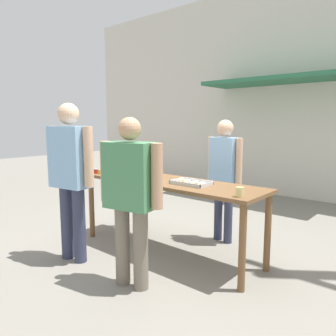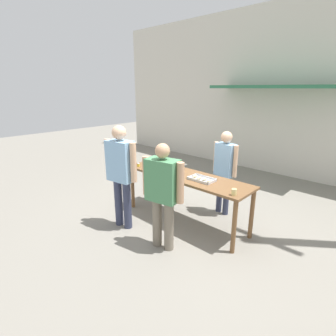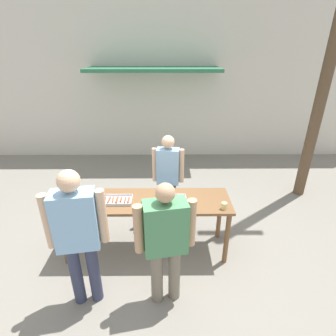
{
  "view_description": "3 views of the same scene",
  "coord_description": "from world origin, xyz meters",
  "px_view_note": "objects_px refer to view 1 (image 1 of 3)",
  "views": [
    {
      "loc": [
        2.53,
        -2.95,
        1.6
      ],
      "look_at": [
        0.0,
        0.0,
        1.05
      ],
      "focal_mm": 35.0,
      "sensor_mm": 36.0,
      "label": 1
    },
    {
      "loc": [
        2.77,
        -3.42,
        2.38
      ],
      "look_at": [
        -0.4,
        -0.03,
        0.95
      ],
      "focal_mm": 28.0,
      "sensor_mm": 36.0,
      "label": 2
    },
    {
      "loc": [
        0.3,
        -3.21,
        2.91
      ],
      "look_at": [
        0.33,
        0.75,
        1.05
      ],
      "focal_mm": 28.0,
      "sensor_mm": 36.0,
      "label": 3
    }
  ],
  "objects_px": {
    "person_server_behind_table": "(224,169)",
    "condiment_jar_mustard": "(96,171)",
    "person_customer_with_cup": "(131,190)",
    "condiment_jar_ketchup": "(100,172)",
    "person_customer_holding_hotdog": "(71,169)",
    "food_tray_buns": "(190,183)",
    "beer_cup": "(240,192)",
    "food_tray_sausages": "(142,176)"
  },
  "relations": [
    {
      "from": "food_tray_buns",
      "to": "food_tray_sausages",
      "type": "bearing_deg",
      "value": -179.88
    },
    {
      "from": "condiment_jar_mustard",
      "to": "condiment_jar_ketchup",
      "type": "relative_size",
      "value": 1.0
    },
    {
      "from": "beer_cup",
      "to": "person_server_behind_table",
      "type": "distance_m",
      "value": 1.23
    },
    {
      "from": "food_tray_buns",
      "to": "condiment_jar_mustard",
      "type": "bearing_deg",
      "value": -171.7
    },
    {
      "from": "food_tray_buns",
      "to": "person_server_behind_table",
      "type": "distance_m",
      "value": 0.78
    },
    {
      "from": "food_tray_buns",
      "to": "person_server_behind_table",
      "type": "height_order",
      "value": "person_server_behind_table"
    },
    {
      "from": "food_tray_sausages",
      "to": "person_customer_with_cup",
      "type": "bearing_deg",
      "value": -50.83
    },
    {
      "from": "condiment_jar_ketchup",
      "to": "person_customer_with_cup",
      "type": "bearing_deg",
      "value": -26.72
    },
    {
      "from": "condiment_jar_mustard",
      "to": "person_customer_with_cup",
      "type": "distance_m",
      "value": 1.53
    },
    {
      "from": "condiment_jar_ketchup",
      "to": "person_server_behind_table",
      "type": "xyz_separation_m",
      "value": [
        1.34,
        0.98,
        0.05
      ]
    },
    {
      "from": "condiment_jar_mustard",
      "to": "person_server_behind_table",
      "type": "xyz_separation_m",
      "value": [
        1.42,
        0.99,
        0.05
      ]
    },
    {
      "from": "food_tray_buns",
      "to": "condiment_jar_ketchup",
      "type": "bearing_deg",
      "value": -171.63
    },
    {
      "from": "condiment_jar_ketchup",
      "to": "person_customer_holding_hotdog",
      "type": "height_order",
      "value": "person_customer_holding_hotdog"
    },
    {
      "from": "person_server_behind_table",
      "to": "condiment_jar_mustard",
      "type": "bearing_deg",
      "value": -138.63
    },
    {
      "from": "food_tray_buns",
      "to": "beer_cup",
      "type": "bearing_deg",
      "value": -15.42
    },
    {
      "from": "condiment_jar_ketchup",
      "to": "person_customer_with_cup",
      "type": "relative_size",
      "value": 0.04
    },
    {
      "from": "condiment_jar_mustard",
      "to": "person_customer_holding_hotdog",
      "type": "distance_m",
      "value": 0.79
    },
    {
      "from": "person_server_behind_table",
      "to": "food_tray_sausages",
      "type": "bearing_deg",
      "value": -126.81
    },
    {
      "from": "condiment_jar_mustard",
      "to": "beer_cup",
      "type": "distance_m",
      "value": 2.18
    },
    {
      "from": "food_tray_sausages",
      "to": "person_server_behind_table",
      "type": "bearing_deg",
      "value": 46.62
    },
    {
      "from": "person_customer_with_cup",
      "to": "beer_cup",
      "type": "bearing_deg",
      "value": -151.18
    },
    {
      "from": "food_tray_buns",
      "to": "condiment_jar_mustard",
      "type": "height_order",
      "value": "condiment_jar_mustard"
    },
    {
      "from": "food_tray_buns",
      "to": "condiment_jar_mustard",
      "type": "distance_m",
      "value": 1.46
    },
    {
      "from": "food_tray_buns",
      "to": "person_server_behind_table",
      "type": "xyz_separation_m",
      "value": [
        -0.02,
        0.78,
        0.06
      ]
    },
    {
      "from": "beer_cup",
      "to": "person_server_behind_table",
      "type": "xyz_separation_m",
      "value": [
        -0.75,
        0.98,
        0.03
      ]
    },
    {
      "from": "condiment_jar_mustard",
      "to": "person_customer_with_cup",
      "type": "height_order",
      "value": "person_customer_with_cup"
    },
    {
      "from": "food_tray_sausages",
      "to": "condiment_jar_ketchup",
      "type": "distance_m",
      "value": 0.64
    },
    {
      "from": "condiment_jar_ketchup",
      "to": "person_server_behind_table",
      "type": "height_order",
      "value": "person_server_behind_table"
    },
    {
      "from": "condiment_jar_mustard",
      "to": "beer_cup",
      "type": "height_order",
      "value": "beer_cup"
    },
    {
      "from": "person_server_behind_table",
      "to": "person_customer_holding_hotdog",
      "type": "bearing_deg",
      "value": -114.81
    },
    {
      "from": "condiment_jar_mustard",
      "to": "person_customer_with_cup",
      "type": "xyz_separation_m",
      "value": [
        1.38,
        -0.64,
        0.03
      ]
    },
    {
      "from": "person_customer_with_cup",
      "to": "person_server_behind_table",
      "type": "bearing_deg",
      "value": -102.14
    },
    {
      "from": "food_tray_sausages",
      "to": "person_server_behind_table",
      "type": "distance_m",
      "value": 1.07
    },
    {
      "from": "person_customer_holding_hotdog",
      "to": "person_customer_with_cup",
      "type": "relative_size",
      "value": 1.1
    },
    {
      "from": "beer_cup",
      "to": "person_customer_with_cup",
      "type": "distance_m",
      "value": 1.03
    },
    {
      "from": "person_server_behind_table",
      "to": "person_customer_with_cup",
      "type": "relative_size",
      "value": 0.99
    },
    {
      "from": "food_tray_buns",
      "to": "person_customer_holding_hotdog",
      "type": "bearing_deg",
      "value": -139.81
    },
    {
      "from": "condiment_jar_ketchup",
      "to": "person_customer_with_cup",
      "type": "xyz_separation_m",
      "value": [
        1.3,
        -0.65,
        0.03
      ]
    },
    {
      "from": "beer_cup",
      "to": "person_customer_holding_hotdog",
      "type": "xyz_separation_m",
      "value": [
        -1.76,
        -0.67,
        0.13
      ]
    },
    {
      "from": "food_tray_buns",
      "to": "person_customer_with_cup",
      "type": "xyz_separation_m",
      "value": [
        -0.07,
        -0.86,
        0.05
      ]
    },
    {
      "from": "condiment_jar_mustard",
      "to": "condiment_jar_ketchup",
      "type": "xyz_separation_m",
      "value": [
        0.08,
        0.01,
        0.0
      ]
    },
    {
      "from": "person_customer_holding_hotdog",
      "to": "person_customer_with_cup",
      "type": "xyz_separation_m",
      "value": [
        0.96,
        0.01,
        -0.11
      ]
    }
  ]
}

